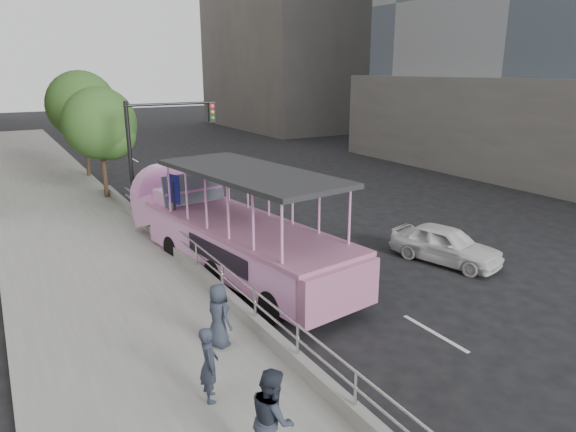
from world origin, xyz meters
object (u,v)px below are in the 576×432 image
(pedestrian_far, at_px, (219,315))
(parking_sign, at_px, (175,208))
(traffic_signal, at_px, (156,139))
(street_tree_far, at_px, (84,108))
(pedestrian_near, at_px, (209,364))
(duck_boat, at_px, (226,230))
(street_tree_near, at_px, (102,126))
(car, at_px, (446,244))
(pedestrian_mid, at_px, (273,418))

(pedestrian_far, relative_size, parking_sign, 0.50)
(traffic_signal, height_order, street_tree_far, street_tree_far)
(pedestrian_near, xyz_separation_m, traffic_signal, (3.43, 14.52, 2.43))
(duck_boat, height_order, street_tree_near, street_tree_near)
(traffic_signal, distance_m, street_tree_far, 9.57)
(pedestrian_near, bearing_deg, street_tree_far, 10.50)
(car, relative_size, pedestrian_near, 2.50)
(street_tree_near, bearing_deg, pedestrian_near, -95.83)
(parking_sign, height_order, traffic_signal, traffic_signal)
(duck_boat, relative_size, parking_sign, 3.59)
(pedestrian_near, bearing_deg, pedestrian_far, -12.71)
(pedestrian_mid, height_order, street_tree_far, street_tree_far)
(pedestrian_far, height_order, street_tree_far, street_tree_far)
(street_tree_near, bearing_deg, car, -60.06)
(pedestrian_mid, height_order, traffic_signal, traffic_signal)
(pedestrian_mid, bearing_deg, pedestrian_far, 6.26)
(car, bearing_deg, duck_boat, 137.71)
(pedestrian_near, bearing_deg, street_tree_near, 9.52)
(car, bearing_deg, pedestrian_far, 174.64)
(car, height_order, street_tree_near, street_tree_near)
(traffic_signal, bearing_deg, car, -58.61)
(car, relative_size, pedestrian_far, 2.52)
(parking_sign, xyz_separation_m, traffic_signal, (1.25, 6.08, 1.60))
(pedestrian_near, height_order, parking_sign, parking_sign)
(pedestrian_near, bearing_deg, duck_boat, -10.96)
(duck_boat, bearing_deg, pedestrian_near, -116.32)
(car, bearing_deg, street_tree_far, 95.82)
(parking_sign, relative_size, street_tree_near, 0.54)
(pedestrian_far, height_order, traffic_signal, traffic_signal)
(street_tree_near, xyz_separation_m, street_tree_far, (0.20, 6.00, 0.49))
(traffic_signal, height_order, street_tree_near, street_tree_near)
(pedestrian_far, xyz_separation_m, traffic_signal, (2.48, 12.73, 2.43))
(parking_sign, height_order, street_tree_far, street_tree_far)
(pedestrian_far, xyz_separation_m, street_tree_near, (0.88, 16.16, 2.75))
(parking_sign, bearing_deg, traffic_signal, 78.38)
(duck_boat, xyz_separation_m, pedestrian_far, (-2.44, -5.07, -0.27))
(street_tree_near, bearing_deg, parking_sign, -87.91)
(pedestrian_near, height_order, street_tree_far, street_tree_far)
(pedestrian_near, bearing_deg, parking_sign, 0.86)
(car, relative_size, street_tree_far, 0.60)
(duck_boat, height_order, street_tree_far, street_tree_far)
(pedestrian_mid, xyz_separation_m, street_tree_far, (1.80, 26.07, 3.13))
(car, height_order, street_tree_far, street_tree_far)
(street_tree_far, bearing_deg, car, -68.34)
(duck_boat, height_order, pedestrian_far, duck_boat)
(pedestrian_mid, relative_size, traffic_signal, 0.34)
(parking_sign, bearing_deg, street_tree_far, 90.54)
(car, distance_m, pedestrian_near, 10.75)
(pedestrian_near, xyz_separation_m, parking_sign, (2.18, 8.44, 0.83))
(traffic_signal, xyz_separation_m, street_tree_far, (-1.40, 9.43, 0.81))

